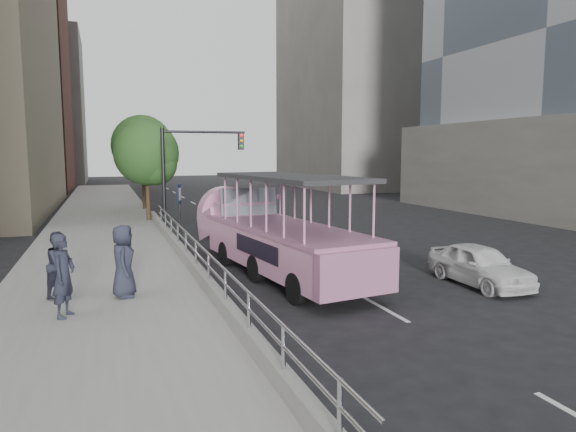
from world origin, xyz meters
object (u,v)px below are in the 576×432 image
object	(u,v)px
parking_sign	(180,206)
duck_boat	(272,235)
pedestrian_near	(64,276)
pedestrian_mid	(60,264)
pedestrian_far	(123,261)
traffic_signal	(188,163)
street_tree_near	(149,156)
street_tree_far	(144,148)
car	(479,265)

from	to	relation	value
parking_sign	duck_boat	bearing A→B (deg)	-70.61
pedestrian_near	pedestrian_mid	world-z (taller)	pedestrian_near
pedestrian_mid	pedestrian_far	distance (m)	1.62
traffic_signal	street_tree_near	size ratio (longest dim) A/B	0.91
pedestrian_far	street_tree_far	world-z (taller)	street_tree_far
pedestrian_far	street_tree_far	bearing A→B (deg)	-0.35
street_tree_near	street_tree_far	size ratio (longest dim) A/B	0.89
pedestrian_mid	car	bearing A→B (deg)	-63.59
pedestrian_near	parking_sign	size ratio (longest dim) A/B	0.72
traffic_signal	street_tree_near	bearing A→B (deg)	114.98
pedestrian_near	parking_sign	distance (m)	10.91
street_tree_near	street_tree_far	world-z (taller)	street_tree_far
car	pedestrian_near	distance (m)	11.48
car	traffic_signal	size ratio (longest dim) A/B	0.70
car	pedestrian_near	size ratio (longest dim) A/B	1.94
pedestrian_mid	traffic_signal	size ratio (longest dim) A/B	0.32
car	street_tree_near	size ratio (longest dim) A/B	0.64
car	pedestrian_far	xyz separation A→B (m)	(-10.15, 1.14, 0.61)
traffic_signal	street_tree_far	size ratio (longest dim) A/B	0.81
car	street_tree_near	bearing A→B (deg)	116.85
pedestrian_far	street_tree_near	world-z (taller)	street_tree_near
car	street_tree_far	distance (m)	24.39
duck_boat	parking_sign	size ratio (longest dim) A/B	3.84
car	traffic_signal	distance (m)	15.14
car	pedestrian_mid	bearing A→B (deg)	172.53
parking_sign	traffic_signal	size ratio (longest dim) A/B	0.51
street_tree_far	duck_boat	bearing A→B (deg)	-81.89
duck_boat	traffic_signal	size ratio (longest dim) A/B	1.94
duck_boat	street_tree_far	xyz separation A→B (m)	(-2.69, 18.90, 3.09)
car	parking_sign	world-z (taller)	parking_sign
street_tree_far	pedestrian_near	bearing A→B (deg)	-98.58
pedestrian_far	street_tree_far	distance (m)	21.92
pedestrian_mid	street_tree_near	size ratio (longest dim) A/B	0.30
traffic_signal	pedestrian_mid	bearing A→B (deg)	-113.49
pedestrian_near	traffic_signal	distance (m)	14.44
duck_boat	pedestrian_near	xyz separation A→B (m)	(-6.14, -3.94, 0.03)
parking_sign	car	bearing A→B (deg)	-53.24
parking_sign	street_tree_near	distance (m)	7.06
parking_sign	traffic_signal	distance (m)	3.84
traffic_signal	pedestrian_near	bearing A→B (deg)	-109.85
duck_boat	pedestrian_far	distance (m)	5.53
pedestrian_mid	street_tree_far	size ratio (longest dim) A/B	0.26
pedestrian_near	parking_sign	bearing A→B (deg)	1.37
car	street_tree_near	distance (m)	18.92
pedestrian_near	pedestrian_far	world-z (taller)	pedestrian_near
pedestrian_near	street_tree_near	world-z (taller)	street_tree_near
pedestrian_near	pedestrian_mid	bearing A→B (deg)	29.45
pedestrian_far	pedestrian_mid	bearing A→B (deg)	75.75
pedestrian_near	street_tree_far	xyz separation A→B (m)	(3.45, 22.84, 3.06)
traffic_signal	street_tree_near	world-z (taller)	street_tree_near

